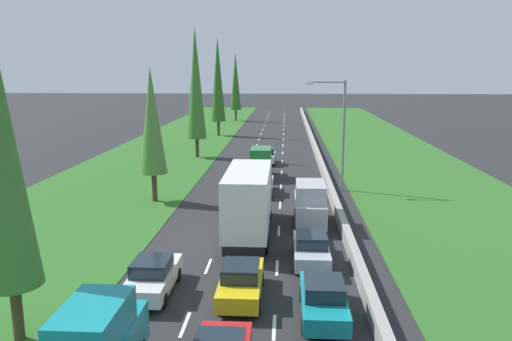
{
  "coord_description": "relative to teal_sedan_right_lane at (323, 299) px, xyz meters",
  "views": [
    {
      "loc": [
        2.11,
        -3.05,
        9.82
      ],
      "look_at": [
        -0.67,
        43.89,
        0.43
      ],
      "focal_mm": 35.48,
      "sensor_mm": 36.0,
      "label": 1
    }
  ],
  "objects": [
    {
      "name": "median_barrier",
      "position": [
        2.01,
        44.11,
        -0.39
      ],
      "size": [
        0.44,
        120.0,
        0.85
      ],
      "primitive_type": "cube",
      "color": "#9E9B93",
      "rests_on": "ground"
    },
    {
      "name": "white_hatchback_centre_lane",
      "position": [
        -3.56,
        33.8,
        0.02
      ],
      "size": [
        1.74,
        3.9,
        1.72
      ],
      "color": "white",
      "rests_on": "ground"
    },
    {
      "name": "silver_van_right_lane",
      "position": [
        0.01,
        12.42,
        0.59
      ],
      "size": [
        1.96,
        4.9,
        2.82
      ],
      "color": "silver",
      "rests_on": "ground"
    },
    {
      "name": "silver_sedan_centre_lane",
      "position": [
        -3.46,
        20.66,
        0.0
      ],
      "size": [
        1.82,
        4.5,
        1.64
      ],
      "color": "silver",
      "rests_on": "ground"
    },
    {
      "name": "street_light_mast",
      "position": [
        2.74,
        22.1,
        4.42
      ],
      "size": [
        3.2,
        0.28,
        9.0
      ],
      "color": "gray",
      "rests_on": "ground"
    },
    {
      "name": "ground_plane",
      "position": [
        -3.69,
        44.11,
        -0.81
      ],
      "size": [
        300.0,
        300.0,
        0.0
      ],
      "primitive_type": "plane",
      "color": "#28282B",
      "rests_on": "ground"
    },
    {
      "name": "lane_markings",
      "position": [
        -3.69,
        44.11,
        -0.81
      ],
      "size": [
        3.64,
        116.0,
        0.01
      ],
      "color": "white",
      "rests_on": "ground"
    },
    {
      "name": "poplar_tree_second",
      "position": [
        -11.45,
        17.72,
        5.27
      ],
      "size": [
        2.05,
        2.05,
        10.06
      ],
      "color": "#4C3823",
      "rests_on": "ground"
    },
    {
      "name": "white_sedan_left_lane",
      "position": [
        -7.42,
        1.85,
        0.0
      ],
      "size": [
        1.82,
        4.5,
        1.64
      ],
      "color": "white",
      "rests_on": "ground"
    },
    {
      "name": "poplar_tree_third",
      "position": [
        -11.63,
        37.41,
        7.5
      ],
      "size": [
        2.16,
        2.16,
        14.52
      ],
      "color": "#4C3823",
      "rests_on": "ground"
    },
    {
      "name": "grass_verge_left",
      "position": [
        -16.34,
        44.11,
        -0.79
      ],
      "size": [
        14.0,
        140.0,
        0.04
      ],
      "primitive_type": "cube",
      "color": "#2D6623",
      "rests_on": "ground"
    },
    {
      "name": "poplar_tree_fourth",
      "position": [
        -11.75,
        56.72,
        7.54
      ],
      "size": [
        2.16,
        2.16,
        14.59
      ],
      "color": "#4C3823",
      "rests_on": "ground"
    },
    {
      "name": "yellow_sedan_centre_lane",
      "position": [
        -3.45,
        1.54,
        0.0
      ],
      "size": [
        1.82,
        4.5,
        1.64
      ],
      "color": "yellow",
      "rests_on": "ground"
    },
    {
      "name": "white_box_truck_centre_lane",
      "position": [
        -3.71,
        10.15,
        1.37
      ],
      "size": [
        2.46,
        9.4,
        4.18
      ],
      "color": "black",
      "rests_on": "ground"
    },
    {
      "name": "grass_verge_right",
      "position": [
        10.66,
        44.11,
        -0.79
      ],
      "size": [
        14.0,
        140.0,
        0.04
      ],
      "primitive_type": "cube",
      "color": "#2D6623",
      "rests_on": "ground"
    },
    {
      "name": "green_van_centre_lane",
      "position": [
        -3.84,
        26.74,
        0.59
      ],
      "size": [
        1.96,
        4.9,
        2.82
      ],
      "color": "#237A33",
      "rests_on": "ground"
    },
    {
      "name": "poplar_tree_nearest",
      "position": [
        -11.33,
        -2.38,
        6.15
      ],
      "size": [
        2.1,
        2.1,
        11.83
      ],
      "color": "#4C3823",
      "rests_on": "ground"
    },
    {
      "name": "poplar_tree_fifth",
      "position": [
        -11.36,
        79.22,
        6.7
      ],
      "size": [
        2.12,
        2.12,
        12.91
      ],
      "color": "#4C3823",
      "rests_on": "ground"
    },
    {
      "name": "silver_sedan_right_lane",
      "position": [
        -0.21,
        5.82,
        0.0
      ],
      "size": [
        1.82,
        4.5,
        1.64
      ],
      "color": "silver",
      "rests_on": "ground"
    },
    {
      "name": "teal_sedan_right_lane",
      "position": [
        0.0,
        0.0,
        0.0
      ],
      "size": [
        1.82,
        4.5,
        1.64
      ],
      "color": "teal",
      "rests_on": "ground"
    }
  ]
}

